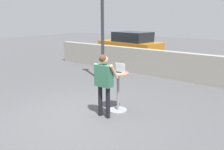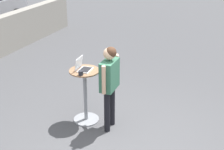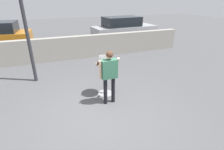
# 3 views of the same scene
# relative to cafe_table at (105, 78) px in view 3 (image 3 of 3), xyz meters

# --- Properties ---
(ground_plane) EXTENTS (50.00, 50.00, 0.00)m
(ground_plane) POSITION_rel_cafe_table_xyz_m (-0.49, -0.94, -0.59)
(ground_plane) COLOR #4C4C4F
(pavement_kerb) EXTENTS (12.67, 0.35, 1.14)m
(pavement_kerb) POSITION_rel_cafe_table_xyz_m (-0.49, 4.07, -0.01)
(pavement_kerb) COLOR gray
(pavement_kerb) RESTS_ON ground_plane
(cafe_table) EXTENTS (0.57, 0.57, 1.08)m
(cafe_table) POSITION_rel_cafe_table_xyz_m (0.00, 0.00, 0.00)
(cafe_table) COLOR gray
(cafe_table) RESTS_ON ground_plane
(laptop) EXTENTS (0.31, 0.28, 0.24)m
(laptop) POSITION_rel_cafe_table_xyz_m (-0.00, 0.03, 0.54)
(laptop) COLOR silver
(laptop) RESTS_ON cafe_table
(coffee_mug) EXTENTS (0.12, 0.09, 0.08)m
(coffee_mug) POSITION_rel_cafe_table_xyz_m (-0.22, -0.05, 0.53)
(coffee_mug) COLOR #232328
(coffee_mug) RESTS_ON cafe_table
(standing_person) EXTENTS (0.59, 0.37, 1.62)m
(standing_person) POSITION_rel_cafe_table_xyz_m (-0.05, -0.53, 0.45)
(standing_person) COLOR black
(standing_person) RESTS_ON ground_plane
(parked_car_near_street) EXTENTS (4.53, 2.08, 1.73)m
(parked_car_near_street) POSITION_rel_cafe_table_xyz_m (3.61, 6.51, 0.29)
(parked_car_near_street) COLOR #9E9EA3
(parked_car_near_street) RESTS_ON ground_plane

